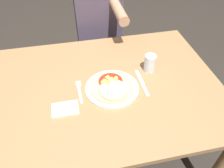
{
  "coord_description": "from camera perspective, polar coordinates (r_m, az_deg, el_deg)",
  "views": [
    {
      "loc": [
        -0.16,
        -0.88,
        1.58
      ],
      "look_at": [
        0.02,
        -0.04,
        0.76
      ],
      "focal_mm": 35.0,
      "sensor_mm": 36.0,
      "label": 1
    }
  ],
  "objects": [
    {
      "name": "ground_plane",
      "position": [
        1.82,
        -0.99,
        -16.9
      ],
      "size": [
        8.0,
        8.0,
        0.0
      ],
      "primitive_type": "plane",
      "color": "#2D2823"
    },
    {
      "name": "dining_table",
      "position": [
        1.31,
        -1.31,
        -3.12
      ],
      "size": [
        1.3,
        0.98,
        0.72
      ],
      "color": "#9E754C",
      "rests_on": "ground_plane"
    },
    {
      "name": "knife",
      "position": [
        1.26,
        7.89,
        0.23
      ],
      "size": [
        0.02,
        0.22,
        0.0
      ],
      "color": "silver",
      "rests_on": "dining_table"
    },
    {
      "name": "pizza",
      "position": [
        1.2,
        0.02,
        -0.66
      ],
      "size": [
        0.25,
        0.25,
        0.04
      ],
      "color": "#E0C689",
      "rests_on": "plate"
    },
    {
      "name": "drinking_glass",
      "position": [
        1.33,
        9.85,
        5.38
      ],
      "size": [
        0.07,
        0.07,
        0.11
      ],
      "color": "silver",
      "rests_on": "dining_table"
    },
    {
      "name": "person_diner",
      "position": [
        1.83,
        -3.51,
        16.17
      ],
      "size": [
        0.35,
        0.52,
        1.26
      ],
      "color": "#2D2D38",
      "rests_on": "ground_plane"
    },
    {
      "name": "napkin",
      "position": [
        1.14,
        -12.14,
        -6.35
      ],
      "size": [
        0.14,
        0.09,
        0.01
      ],
      "color": "silver",
      "rests_on": "dining_table"
    },
    {
      "name": "fork",
      "position": [
        1.22,
        -8.52,
        -1.6
      ],
      "size": [
        0.03,
        0.18,
        0.0
      ],
      "color": "silver",
      "rests_on": "dining_table"
    },
    {
      "name": "plate",
      "position": [
        1.21,
        -0.0,
        -1.13
      ],
      "size": [
        0.3,
        0.3,
        0.01
      ],
      "color": "silver",
      "rests_on": "dining_table"
    }
  ]
}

